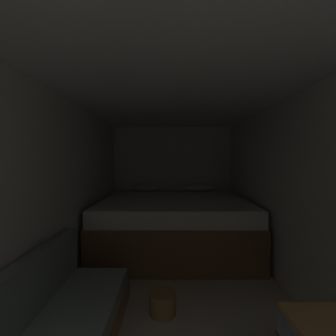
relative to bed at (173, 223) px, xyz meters
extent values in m
plane|color=#B2A893|center=(0.00, -1.38, -0.40)|extent=(6.71, 6.71, 0.00)
cube|color=silver|center=(0.00, 1.00, 0.63)|extent=(2.44, 0.05, 2.07)
cube|color=silver|center=(-1.19, -1.38, 0.63)|extent=(0.05, 4.71, 2.07)
cube|color=silver|center=(1.19, -1.38, 0.63)|extent=(0.05, 4.71, 2.07)
cube|color=white|center=(0.00, -1.38, 1.69)|extent=(2.44, 4.71, 0.05)
cube|color=brown|center=(0.00, -0.01, -0.11)|extent=(2.22, 1.86, 0.58)
cube|color=beige|center=(0.00, -0.01, 0.29)|extent=(2.18, 1.82, 0.22)
ellipsoid|color=white|center=(-0.50, 0.73, 0.47)|extent=(0.56, 0.28, 0.15)
ellipsoid|color=white|center=(0.50, 0.73, 0.47)|extent=(0.56, 0.28, 0.15)
cylinder|color=olive|center=(-0.14, -1.50, -0.31)|extent=(0.25, 0.25, 0.19)
camera|label=1|loc=(-0.09, -3.51, 1.01)|focal=23.83mm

